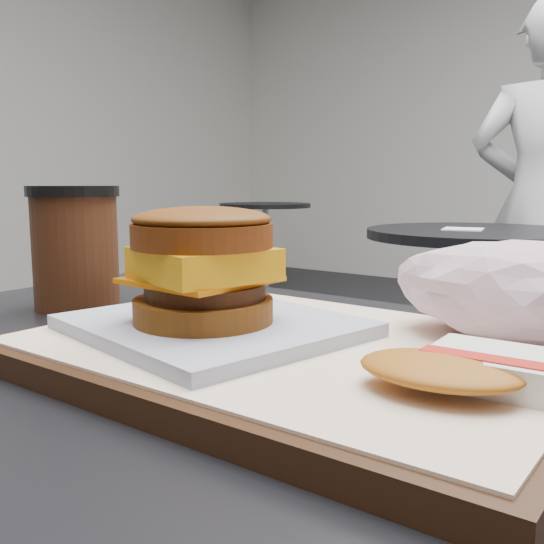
{
  "coord_description": "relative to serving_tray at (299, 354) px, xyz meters",
  "views": [
    {
      "loc": [
        0.29,
        -0.29,
        0.9
      ],
      "look_at": [
        0.03,
        0.05,
        0.83
      ],
      "focal_mm": 40.0,
      "sensor_mm": 36.0,
      "label": 1
    }
  ],
  "objects": [
    {
      "name": "serving_tray",
      "position": [
        0.0,
        0.0,
        0.0
      ],
      "size": [
        0.38,
        0.28,
        0.02
      ],
      "color": "black",
      "rests_on": "customer_table"
    },
    {
      "name": "breakfast_sandwich",
      "position": [
        -0.06,
        -0.03,
        0.05
      ],
      "size": [
        0.22,
        0.2,
        0.09
      ],
      "color": "silver",
      "rests_on": "serving_tray"
    },
    {
      "name": "neighbor_table",
      "position": [
        -0.4,
        1.6,
        -0.23
      ],
      "size": [
        0.7,
        0.7,
        0.75
      ],
      "color": "black",
      "rests_on": "ground"
    },
    {
      "name": "hash_brown",
      "position": [
        0.13,
        -0.03,
        0.02
      ],
      "size": [
        0.12,
        0.09,
        0.02
      ],
      "color": "white",
      "rests_on": "serving_tray"
    },
    {
      "name": "napkin",
      "position": [
        -0.44,
        1.56,
        -0.03
      ],
      "size": [
        0.14,
        0.14,
        0.0
      ],
      "primitive_type": "cube",
      "rotation": [
        0.0,
        0.0,
        0.23
      ],
      "color": "white",
      "rests_on": "neighbor_table"
    },
    {
      "name": "coffee_cup",
      "position": [
        -0.3,
        0.03,
        0.06
      ],
      "size": [
        0.09,
        0.09,
        0.13
      ],
      "color": "#401E0F",
      "rests_on": "customer_table"
    },
    {
      "name": "bg_table_mid",
      "position": [
        -2.45,
        3.15,
        -0.22
      ],
      "size": [
        0.66,
        0.66,
        0.75
      ],
      "color": "black",
      "rests_on": "ground"
    },
    {
      "name": "crumpled_wrapper",
      "position": [
        0.11,
        0.1,
        0.04
      ],
      "size": [
        0.16,
        0.12,
        0.07
      ],
      "primitive_type": null,
      "color": "white",
      "rests_on": "serving_tray"
    }
  ]
}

